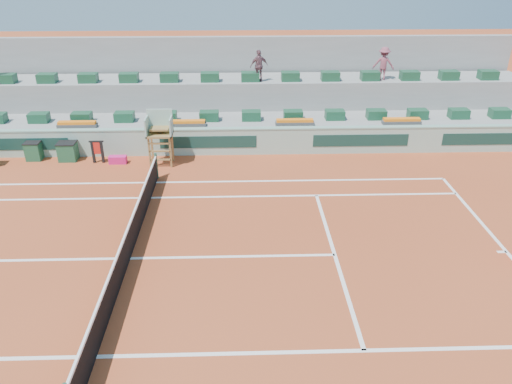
{
  "coord_description": "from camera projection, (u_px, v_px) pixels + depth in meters",
  "views": [
    {
      "loc": [
        3.52,
        -13.03,
        8.79
      ],
      "look_at": [
        4.0,
        2.5,
        1.0
      ],
      "focal_mm": 35.0,
      "sensor_mm": 36.0,
      "label": 1
    }
  ],
  "objects": [
    {
      "name": "ground",
      "position": [
        130.0,
        259.0,
        15.49
      ],
      "size": [
        90.0,
        90.0,
        0.0
      ],
      "primitive_type": "plane",
      "color": "#A2401F",
      "rests_on": "ground"
    },
    {
      "name": "seating_tier_lower",
      "position": [
        171.0,
        127.0,
        24.78
      ],
      "size": [
        36.0,
        4.0,
        1.2
      ],
      "primitive_type": "cube",
      "color": "#989895",
      "rests_on": "ground"
    },
    {
      "name": "seating_tier_upper",
      "position": [
        173.0,
        104.0,
        25.9
      ],
      "size": [
        36.0,
        2.4,
        2.6
      ],
      "primitive_type": "cube",
      "color": "#989895",
      "rests_on": "ground"
    },
    {
      "name": "stadium_back_wall",
      "position": [
        176.0,
        79.0,
        26.92
      ],
      "size": [
        36.0,
        0.4,
        4.4
      ],
      "primitive_type": "cube",
      "color": "#989895",
      "rests_on": "ground"
    },
    {
      "name": "player_bag",
      "position": [
        118.0,
        160.0,
        22.1
      ],
      "size": [
        0.77,
        0.34,
        0.34
      ],
      "primitive_type": "cube",
      "color": "#DE1D76",
      "rests_on": "ground"
    },
    {
      "name": "spectator_mid",
      "position": [
        259.0,
        66.0,
        24.44
      ],
      "size": [
        0.98,
        0.65,
        1.55
      ],
      "primitive_type": "imported",
      "rotation": [
        0.0,
        0.0,
        3.47
      ],
      "color": "#78505A",
      "rests_on": "seating_tier_upper"
    },
    {
      "name": "spectator_right",
      "position": [
        384.0,
        63.0,
        24.78
      ],
      "size": [
        1.17,
        0.87,
        1.61
      ],
      "primitive_type": "imported",
      "rotation": [
        0.0,
        0.0,
        2.85
      ],
      "color": "#8A4553",
      "rests_on": "seating_tier_upper"
    },
    {
      "name": "court_lines",
      "position": [
        130.0,
        258.0,
        15.49
      ],
      "size": [
        23.89,
        11.09,
        0.01
      ],
      "color": "white",
      "rests_on": "ground"
    },
    {
      "name": "tennis_net",
      "position": [
        128.0,
        244.0,
        15.25
      ],
      "size": [
        0.1,
        11.97,
        1.1
      ],
      "color": "black",
      "rests_on": "ground"
    },
    {
      "name": "advertising_hoarding",
      "position": [
        165.0,
        142.0,
        22.8
      ],
      "size": [
        36.0,
        0.34,
        1.26
      ],
      "color": "#96BDAD",
      "rests_on": "ground"
    },
    {
      "name": "umpire_chair",
      "position": [
        160.0,
        130.0,
        21.49
      ],
      "size": [
        1.1,
        0.9,
        2.4
      ],
      "color": "olive",
      "rests_on": "ground"
    },
    {
      "name": "seat_row_lower",
      "position": [
        167.0,
        116.0,
        23.61
      ],
      "size": [
        32.9,
        0.6,
        0.44
      ],
      "color": "#184A2F",
      "rests_on": "seating_tier_lower"
    },
    {
      "name": "seat_row_upper",
      "position": [
        170.0,
        77.0,
        24.68
      ],
      "size": [
        32.9,
        0.6,
        0.44
      ],
      "color": "#184A2F",
      "rests_on": "seating_tier_upper"
    },
    {
      "name": "flower_planters",
      "position": [
        132.0,
        124.0,
        22.89
      ],
      "size": [
        26.8,
        0.36,
        0.28
      ],
      "color": "#4A4A4A",
      "rests_on": "seating_tier_lower"
    },
    {
      "name": "drink_cooler_a",
      "position": [
        68.0,
        151.0,
        22.32
      ],
      "size": [
        0.82,
        0.71,
        0.84
      ],
      "color": "#1B5234",
      "rests_on": "ground"
    },
    {
      "name": "drink_cooler_b",
      "position": [
        34.0,
        151.0,
        22.36
      ],
      "size": [
        0.69,
        0.6,
        0.84
      ],
      "color": "#1B5234",
      "rests_on": "ground"
    },
    {
      "name": "towel_rack",
      "position": [
        97.0,
        150.0,
        21.97
      ],
      "size": [
        0.63,
        0.11,
        1.03
      ],
      "color": "black",
      "rests_on": "ground"
    }
  ]
}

